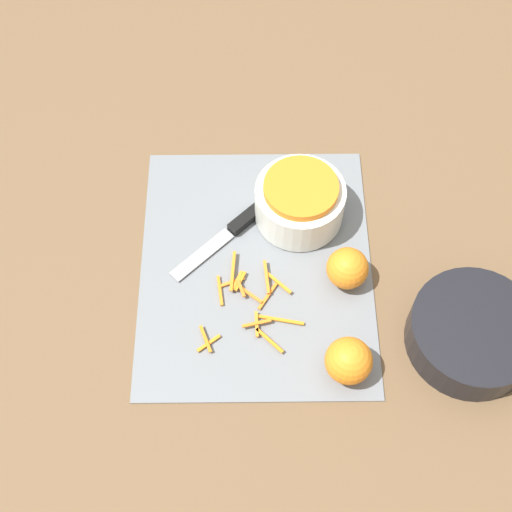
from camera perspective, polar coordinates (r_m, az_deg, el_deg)
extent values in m
plane|color=brown|center=(1.18, 0.00, -0.88)|extent=(4.00, 4.00, 0.00)
cube|color=slate|center=(1.17, 0.00, -0.80)|extent=(0.46, 0.38, 0.01)
cylinder|color=silver|center=(1.20, 3.51, 4.27)|extent=(0.15, 0.15, 0.07)
cylinder|color=orange|center=(1.16, 3.62, 5.40)|extent=(0.12, 0.12, 0.02)
cylinder|color=black|center=(1.14, 16.92, -5.93)|extent=(0.20, 0.20, 0.06)
cube|color=black|center=(1.22, -0.20, 3.62)|extent=(0.09, 0.10, 0.02)
cube|color=silver|center=(1.18, -4.33, 0.10)|extent=(0.10, 0.10, 0.00)
sphere|color=orange|center=(1.07, 7.42, -8.31)|extent=(0.07, 0.07, 0.07)
sphere|color=orange|center=(1.14, 7.33, -0.98)|extent=(0.07, 0.07, 0.07)
cube|color=orange|center=(1.13, 2.02, -5.13)|extent=(0.02, 0.07, 0.00)
cube|color=orange|center=(1.14, -1.21, -2.61)|extent=(0.03, 0.02, 0.00)
cube|color=orange|center=(1.12, -0.11, -5.47)|extent=(0.04, 0.01, 0.00)
cube|color=orange|center=(1.16, -1.88, -2.08)|extent=(0.02, 0.04, 0.00)
cube|color=orange|center=(1.15, 1.83, -2.15)|extent=(0.04, 0.04, 0.00)
cube|color=orange|center=(1.15, -1.27, -2.02)|extent=(0.04, 0.02, 0.00)
cube|color=orange|center=(1.16, -1.87, -1.21)|extent=(0.07, 0.01, 0.00)
cube|color=orange|center=(1.15, 0.85, -1.67)|extent=(0.06, 0.01, 0.00)
cube|color=orange|center=(1.15, -1.51, -1.96)|extent=(0.04, 0.02, 0.00)
cube|color=orange|center=(1.12, 0.16, -5.40)|extent=(0.02, 0.05, 0.00)
cube|color=orange|center=(1.14, -0.39, -3.13)|extent=(0.03, 0.04, 0.00)
cube|color=orange|center=(1.11, -3.80, -6.97)|extent=(0.03, 0.04, 0.00)
cube|color=orange|center=(1.15, -2.90, -2.78)|extent=(0.05, 0.01, 0.00)
cube|color=orange|center=(1.14, 0.93, -3.22)|extent=(0.05, 0.03, 0.00)
cube|color=orange|center=(1.11, 1.09, -6.77)|extent=(0.04, 0.04, 0.00)
cube|color=orange|center=(1.11, -4.06, -6.63)|extent=(0.05, 0.02, 0.00)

